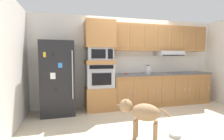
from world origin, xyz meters
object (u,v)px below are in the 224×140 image
at_px(microwave, 99,54).
at_px(dog, 141,112).
at_px(refrigerator, 58,78).
at_px(dog_food_bowl, 175,135).
at_px(electric_kettle, 148,70).
at_px(screwdriver, 126,74).
at_px(built_in_oven, 99,75).

height_order(microwave, dog, microwave).
distance_m(refrigerator, dog_food_bowl, 2.82).
bearing_deg(electric_kettle, screwdriver, -176.57).
xyz_separation_m(microwave, dog, (0.36, -1.78, -1.00)).
height_order(refrigerator, electric_kettle, refrigerator).
bearing_deg(built_in_oven, electric_kettle, -1.97).
height_order(built_in_oven, microwave, microwave).
height_order(microwave, screwdriver, microwave).
relative_size(microwave, dog_food_bowl, 3.22).
relative_size(built_in_oven, dog_food_bowl, 3.50).
relative_size(electric_kettle, dog_food_bowl, 1.20).
distance_m(screwdriver, dog, 1.79).
bearing_deg(dog, screwdriver, -67.26).
xyz_separation_m(built_in_oven, microwave, (0.00, -0.00, 0.56)).
xyz_separation_m(built_in_oven, dog_food_bowl, (0.97, -1.86, -0.87)).
bearing_deg(microwave, screwdriver, -7.00).
xyz_separation_m(refrigerator, dog, (1.39, -1.71, -0.42)).
xyz_separation_m(microwave, electric_kettle, (1.37, -0.05, -0.43)).
bearing_deg(built_in_oven, screwdriver, -7.00).
xyz_separation_m(microwave, dog_food_bowl, (0.97, -1.86, -1.43)).
bearing_deg(microwave, dog_food_bowl, -62.44).
bearing_deg(dog, electric_kettle, -85.86).
relative_size(built_in_oven, screwdriver, 4.15).
height_order(electric_kettle, dog, electric_kettle).
xyz_separation_m(dog, dog_food_bowl, (0.62, -0.08, -0.43)).
xyz_separation_m(screwdriver, electric_kettle, (0.66, 0.04, 0.10)).
distance_m(refrigerator, dog, 2.25).
xyz_separation_m(refrigerator, built_in_oven, (1.03, 0.07, 0.02)).
relative_size(screwdriver, dog_food_bowl, 0.84).
bearing_deg(refrigerator, screwdriver, -0.64).
height_order(built_in_oven, dog, built_in_oven).
xyz_separation_m(built_in_oven, screwdriver, (0.71, -0.09, 0.03)).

